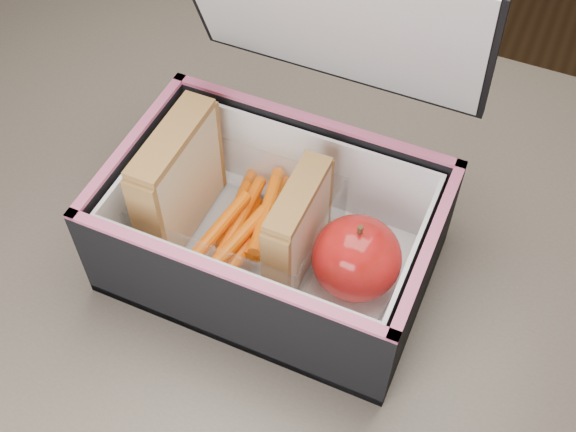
% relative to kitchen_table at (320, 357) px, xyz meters
% --- Properties ---
extents(kitchen_table, '(1.20, 0.80, 0.75)m').
position_rel_kitchen_table_xyz_m(kitchen_table, '(0.00, 0.00, 0.00)').
color(kitchen_table, brown).
rests_on(kitchen_table, ground).
extents(lunch_bag, '(0.27, 0.25, 0.27)m').
position_rel_kitchen_table_xyz_m(lunch_bag, '(-0.06, 0.03, 0.15)').
color(lunch_bag, black).
rests_on(lunch_bag, kitchen_table).
extents(plastic_tub, '(0.16, 0.11, 0.07)m').
position_rel_kitchen_table_xyz_m(plastic_tub, '(-0.09, 0.03, 0.14)').
color(plastic_tub, white).
rests_on(plastic_tub, lunch_bag).
extents(sandwich_left, '(0.03, 0.10, 0.11)m').
position_rel_kitchen_table_xyz_m(sandwich_left, '(-0.15, 0.03, 0.16)').
color(sandwich_left, '#D1B388').
rests_on(sandwich_left, plastic_tub).
extents(sandwich_right, '(0.02, 0.09, 0.10)m').
position_rel_kitchen_table_xyz_m(sandwich_right, '(-0.04, 0.03, 0.15)').
color(sandwich_right, '#D1B388').
rests_on(sandwich_right, plastic_tub).
extents(carrot_sticks, '(0.06, 0.15, 0.03)m').
position_rel_kitchen_table_xyz_m(carrot_sticks, '(-0.09, 0.04, 0.12)').
color(carrot_sticks, orange).
rests_on(carrot_sticks, plastic_tub).
extents(paper_napkin, '(0.08, 0.08, 0.01)m').
position_rel_kitchen_table_xyz_m(paper_napkin, '(0.02, 0.02, 0.11)').
color(paper_napkin, white).
rests_on(paper_napkin, lunch_bag).
extents(red_apple, '(0.09, 0.09, 0.08)m').
position_rel_kitchen_table_xyz_m(red_apple, '(0.02, 0.03, 0.15)').
color(red_apple, maroon).
rests_on(red_apple, paper_napkin).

